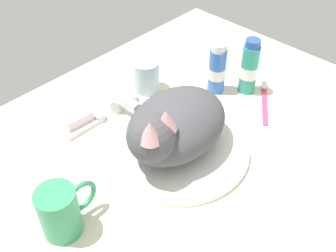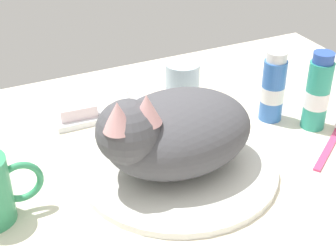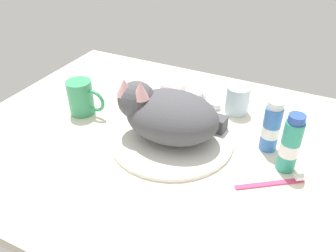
% 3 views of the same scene
% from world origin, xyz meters
% --- Properties ---
extents(ground_plane, '(1.10, 0.83, 0.03)m').
position_xyz_m(ground_plane, '(0.00, 0.00, -0.01)').
color(ground_plane, silver).
extents(sink_basin, '(0.32, 0.32, 0.01)m').
position_xyz_m(sink_basin, '(0.00, 0.00, 0.01)').
color(sink_basin, silver).
rests_on(sink_basin, ground_plane).
extents(faucet, '(0.13, 0.10, 0.06)m').
position_xyz_m(faucet, '(0.00, 0.19, 0.02)').
color(faucet, silver).
rests_on(faucet, ground_plane).
extents(cat, '(0.26, 0.20, 0.16)m').
position_xyz_m(cat, '(-0.01, -0.00, 0.08)').
color(cat, '#4C4C51').
rests_on(cat, sink_basin).
extents(coffee_mug, '(0.12, 0.07, 0.10)m').
position_xyz_m(coffee_mug, '(-0.29, 0.01, 0.05)').
color(coffee_mug, '#389966').
rests_on(coffee_mug, ground_plane).
extents(rinse_cup, '(0.07, 0.07, 0.08)m').
position_xyz_m(rinse_cup, '(0.11, 0.20, 0.04)').
color(rinse_cup, silver).
rests_on(rinse_cup, ground_plane).
extents(soap_dish, '(0.09, 0.06, 0.01)m').
position_xyz_m(soap_dish, '(-0.10, 0.22, 0.01)').
color(soap_dish, white).
rests_on(soap_dish, ground_plane).
extents(soap_bar, '(0.07, 0.05, 0.02)m').
position_xyz_m(soap_bar, '(-0.10, 0.22, 0.02)').
color(soap_bar, silver).
rests_on(soap_bar, soap_dish).
extents(toothpaste_bottle, '(0.04, 0.04, 0.13)m').
position_xyz_m(toothpaste_bottle, '(0.23, 0.07, 0.06)').
color(toothpaste_bottle, '#3870C6').
rests_on(toothpaste_bottle, ground_plane).
extents(mouthwash_bottle, '(0.04, 0.04, 0.15)m').
position_xyz_m(mouthwash_bottle, '(0.28, 0.02, 0.07)').
color(mouthwash_bottle, teal).
rests_on(mouthwash_bottle, ground_plane).
extents(toothbrush, '(0.14, 0.10, 0.02)m').
position_xyz_m(toothbrush, '(0.27, -0.05, 0.01)').
color(toothbrush, '#D83F72').
rests_on(toothbrush, ground_plane).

